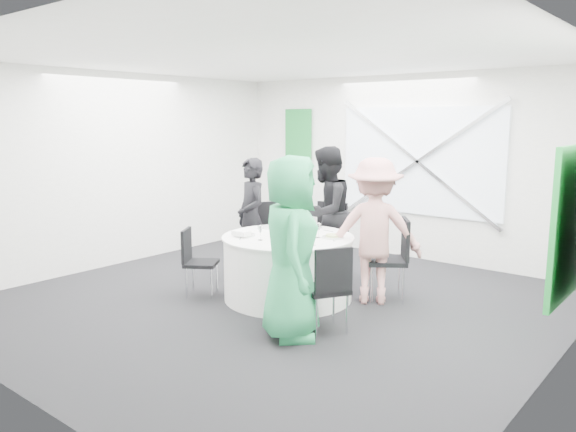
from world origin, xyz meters
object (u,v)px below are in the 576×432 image
Objects in this scene: person_woman_green at (291,248)px; green_water_bottle at (303,227)px; chair_back_right at (395,253)px; person_man_back_left at (251,218)px; chair_back_left at (267,232)px; banquet_table at (288,267)px; person_woman_pink at (374,231)px; clear_water_bottle at (273,226)px; chair_front_left at (195,257)px; chair_front_right at (329,283)px; chair_back at (328,234)px; person_man_back at (326,213)px.

person_woman_green is 6.07× the size of green_water_bottle.
person_man_back_left is (-2.04, -0.26, 0.23)m from chair_back_right.
chair_back_right is (1.92, 0.08, -0.01)m from chair_back_left.
person_woman_pink is (0.86, 0.52, 0.47)m from banquet_table.
chair_front_left is at bearing -146.16° from clear_water_bottle.
chair_front_left is 0.51× the size of person_man_back_left.
chair_back_left is 2.33m from chair_front_right.
person_woman_pink is 5.75× the size of green_water_bottle.
green_water_bottle is at bearing -90.95° from chair_front_left.
green_water_bottle is (-0.63, 1.01, -0.02)m from person_woman_green.
green_water_bottle reaches higher than chair_front_right.
person_woman_pink is (-0.16, -0.21, 0.27)m from chair_back_right.
chair_back is 3.38× the size of clear_water_bottle.
chair_front_left is (-0.94, -0.62, 0.10)m from banquet_table.
chair_back_left is 1.02× the size of chair_back_right.
chair_front_left is (-1.98, 0.02, -0.05)m from chair_front_right.
person_man_back reaches higher than person_man_back_left.
person_woman_pink reaches higher than chair_back_right.
person_woman_pink is 0.95× the size of person_woman_green.
chair_back_left is 1.21× the size of chair_front_left.
person_woman_green is 1.26m from clear_water_bottle.
chair_back is at bearing 90.68° from clear_water_bottle.
person_woman_pink reaches higher than person_man_back_left.
person_woman_pink reaches higher than chair_front_left.
person_woman_green is at bearing -41.72° from clear_water_bottle.
person_man_back is 1.02m from green_water_bottle.
chair_front_right reaches higher than banquet_table.
chair_front_left is (-1.96, -1.35, -0.10)m from chair_back_right.
chair_front_left is at bearing -90.95° from chair_back_right.
green_water_bottle reaches higher than chair_back.
green_water_bottle is 0.98× the size of clear_water_bottle.
banquet_table is at bearing 0.00° from person_woman_green.
person_man_back_left is (-0.12, -0.18, 0.22)m from chair_back_left.
chair_front_left reaches higher than banquet_table.
chair_back_left is at bearing -71.51° from person_man_back.
chair_back_left is at bearing 135.58° from clear_water_bottle.
green_water_bottle is 0.36m from clear_water_bottle.
chair_back is (-0.16, 1.06, 0.22)m from banquet_table.
person_man_back_left reaches higher than chair_back_left.
chair_back_left is 0.87m from person_man_back.
clear_water_bottle reaches higher than chair_front_right.
chair_back_right is at bearing -51.91° from chair_back_left.
chair_front_right is 0.56× the size of person_man_back_left.
chair_back reaches higher than chair_front_right.
person_man_back_left is 5.47× the size of green_water_bottle.
banquet_table is 1.90× the size of chair_front_left.
person_man_back_left is (-0.08, 1.09, 0.33)m from chair_front_left.
chair_back_right is 1.19× the size of chair_front_left.
chair_front_right is at bearing -3.70° from person_man_back_left.
chair_back_right is 0.58× the size of person_woman_pink.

